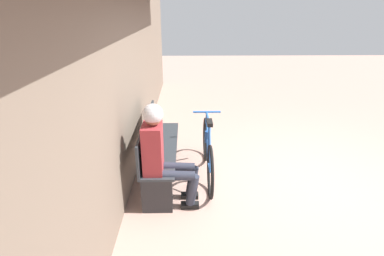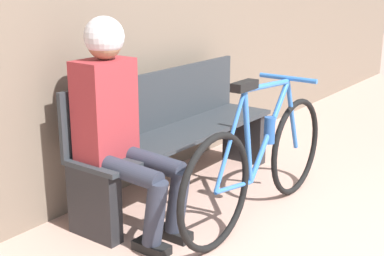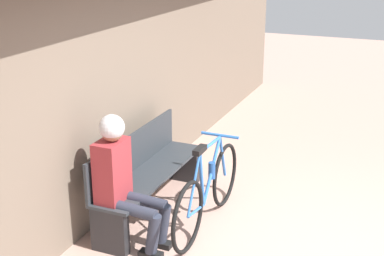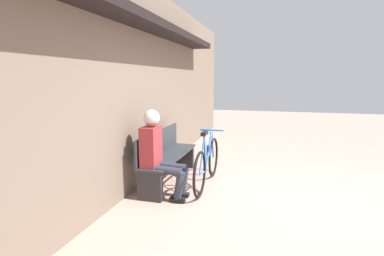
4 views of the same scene
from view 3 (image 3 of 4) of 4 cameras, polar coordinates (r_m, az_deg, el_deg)
name	(u,v)px [view 3 (image 3 of 4)]	position (r m, az deg, el deg)	size (l,w,h in m)	color
storefront_wall	(88,60)	(5.08, -11.01, 7.09)	(12.00, 0.56, 3.20)	#756656
park_bench_near	(147,175)	(5.59, -4.86, -5.02)	(1.79, 0.42, 0.85)	#2D3338
bicycle	(208,191)	(5.31, 1.72, -6.69)	(1.68, 0.40, 0.92)	black
person_seated	(122,174)	(4.87, -7.50, -4.87)	(0.34, 0.65, 1.28)	#2D3342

